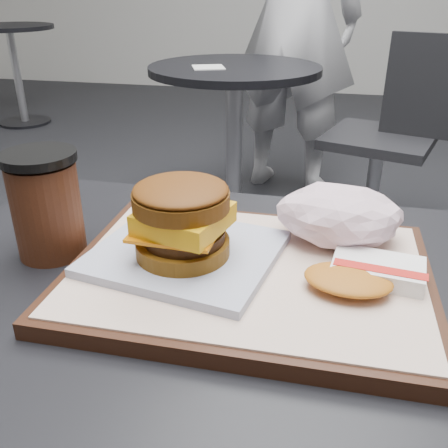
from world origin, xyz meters
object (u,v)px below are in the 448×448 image
crumpled_wrapper (339,215)px  neighbor_chair (398,128)px  breakfast_sandwich (183,228)px  coffee_cup (46,205)px  serving_tray (249,274)px  hash_brown (365,274)px  neighbor_table (234,115)px  patron (295,13)px

crumpled_wrapper → neighbor_chair: 1.64m
breakfast_sandwich → coffee_cup: bearing=174.1°
serving_tray → coffee_cup: size_ratio=3.05×
hash_brown → neighbor_chair: 1.72m
serving_tray → breakfast_sandwich: breakfast_sandwich is taller
serving_tray → neighbor_chair: size_ratio=0.43×
crumpled_wrapper → neighbor_chair: size_ratio=0.16×
hash_brown → crumpled_wrapper: crumpled_wrapper is taller
serving_tray → crumpled_wrapper: size_ratio=2.69×
coffee_cup → neighbor_chair: bearing=70.7°
serving_tray → neighbor_table: bearing=101.7°
breakfast_sandwich → patron: patron is taller
neighbor_chair → coffee_cup: bearing=-109.3°
crumpled_wrapper → neighbor_chair: (0.25, 1.59, -0.31)m
breakfast_sandwich → patron: 2.24m
serving_tray → patron: 2.25m
breakfast_sandwich → neighbor_table: (-0.26, 1.60, -0.28)m
breakfast_sandwich → crumpled_wrapper: breakfast_sandwich is taller
neighbor_table → neighbor_chair: neighbor_chair is taller
crumpled_wrapper → neighbor_table: 1.59m
hash_brown → neighbor_table: size_ratio=0.17×
hash_brown → neighbor_chair: bearing=82.4°
breakfast_sandwich → neighbor_chair: breakfast_sandwich is taller
neighbor_table → patron: size_ratio=0.41×
patron → crumpled_wrapper: bearing=111.3°
coffee_cup → neighbor_table: coffee_cup is taller
serving_tray → neighbor_table: (-0.33, 1.59, -0.23)m
hash_brown → patron: size_ratio=0.07×
breakfast_sandwich → crumpled_wrapper: 0.18m
neighbor_chair → patron: bearing=131.5°
coffee_cup → patron: bearing=87.9°
serving_tray → breakfast_sandwich: 0.09m
breakfast_sandwich → neighbor_chair: size_ratio=0.25×
crumpled_wrapper → neighbor_chair: neighbor_chair is taller
crumpled_wrapper → patron: 2.17m
breakfast_sandwich → hash_brown: size_ratio=1.75×
serving_tray → hash_brown: size_ratio=3.07×
serving_tray → neighbor_chair: (0.34, 1.67, -0.27)m
breakfast_sandwich → crumpled_wrapper: size_ratio=1.54×
neighbor_table → neighbor_chair: 0.68m
breakfast_sandwich → neighbor_chair: bearing=76.1°
crumpled_wrapper → neighbor_chair: bearing=81.0°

